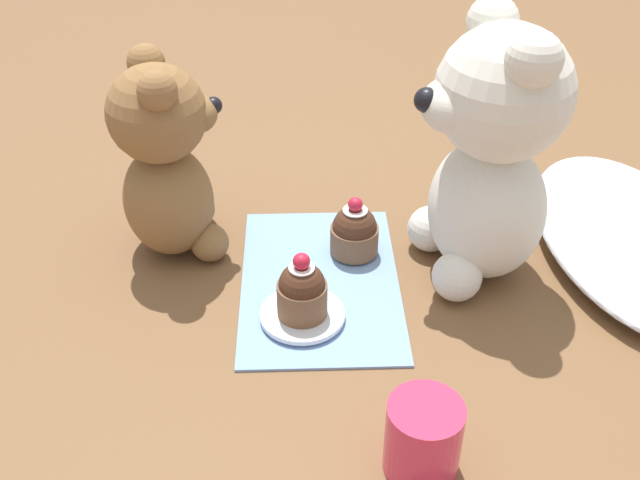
{
  "coord_description": "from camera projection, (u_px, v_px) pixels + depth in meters",
  "views": [
    {
      "loc": [
        0.62,
        -0.02,
        0.5
      ],
      "look_at": [
        0.0,
        0.0,
        0.06
      ],
      "focal_mm": 42.0,
      "sensor_mm": 36.0,
      "label": 1
    }
  ],
  "objects": [
    {
      "name": "ground_plane",
      "position": [
        320.0,
        282.0,
        0.8
      ],
      "size": [
        4.0,
        4.0,
        0.0
      ],
      "primitive_type": "plane",
      "color": "brown"
    },
    {
      "name": "knitted_placemat",
      "position": [
        320.0,
        280.0,
        0.8
      ],
      "size": [
        0.26,
        0.17,
        0.01
      ],
      "primitive_type": "cube",
      "color": "#7A9ED1",
      "rests_on": "ground_plane"
    },
    {
      "name": "tulle_cloth",
      "position": [
        632.0,
        237.0,
        0.83
      ],
      "size": [
        0.36,
        0.2,
        0.04
      ],
      "primitive_type": "ellipsoid",
      "color": "silver",
      "rests_on": "ground_plane"
    },
    {
      "name": "teddy_bear_cream",
      "position": [
        491.0,
        153.0,
        0.74
      ],
      "size": [
        0.15,
        0.16,
        0.28
      ],
      "rotation": [
        0.0,
        0.0,
        0.16
      ],
      "color": "silver",
      "rests_on": "ground_plane"
    },
    {
      "name": "teddy_bear_tan",
      "position": [
        167.0,
        162.0,
        0.79
      ],
      "size": [
        0.13,
        0.13,
        0.23
      ],
      "rotation": [
        0.0,
        0.0,
        3.44
      ],
      "color": "olive",
      "rests_on": "ground_plane"
    },
    {
      "name": "cupcake_near_cream_bear",
      "position": [
        354.0,
        232.0,
        0.82
      ],
      "size": [
        0.05,
        0.05,
        0.07
      ],
      "color": "brown",
      "rests_on": "knitted_placemat"
    },
    {
      "name": "saucer_plate",
      "position": [
        302.0,
        314.0,
        0.74
      ],
      "size": [
        0.09,
        0.09,
        0.01
      ],
      "primitive_type": "cylinder",
      "color": "silver",
      "rests_on": "knitted_placemat"
    },
    {
      "name": "cupcake_near_tan_bear",
      "position": [
        302.0,
        291.0,
        0.73
      ],
      "size": [
        0.05,
        0.05,
        0.07
      ],
      "color": "brown",
      "rests_on": "saucer_plate"
    },
    {
      "name": "juice_glass",
      "position": [
        423.0,
        438.0,
        0.59
      ],
      "size": [
        0.06,
        0.06,
        0.07
      ],
      "primitive_type": "cylinder",
      "color": "#DB3356",
      "rests_on": "ground_plane"
    }
  ]
}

